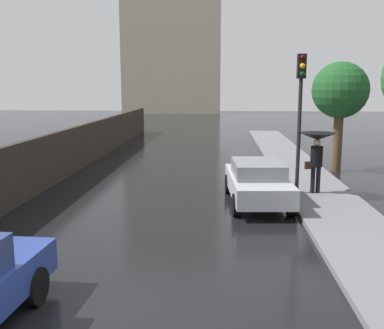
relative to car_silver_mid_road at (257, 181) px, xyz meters
The scene contains 5 objects.
car_silver_mid_road is the anchor object (origin of this frame).
pedestrian_with_umbrella_far 2.41m from the car_silver_mid_road, 26.64° to the left, with size 1.18×1.18×1.95m.
traffic_light 2.97m from the car_silver_mid_road, 34.23° to the left, with size 0.26×0.39×4.40m.
street_tree_far 7.18m from the car_silver_mid_road, 56.05° to the left, with size 2.30×2.30×4.54m.
distant_tower 51.03m from the car_silver_mid_road, 98.95° to the left, with size 12.93×9.53×27.64m.
Camera 1 is at (1.84, -5.10, 3.57)m, focal length 42.42 mm.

